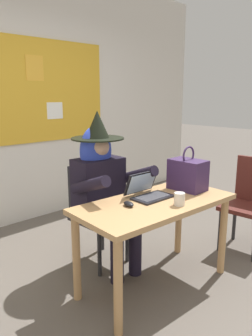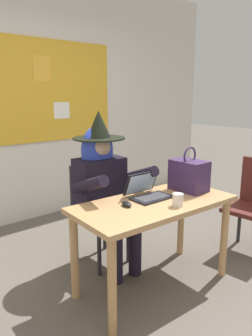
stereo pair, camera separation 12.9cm
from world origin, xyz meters
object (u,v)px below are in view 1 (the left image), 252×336
at_px(desk_main, 156,214).
at_px(laptop, 148,191).
at_px(coffee_mug, 179,199).
at_px(person_costumed, 103,181).
at_px(chair_extra_corner, 250,199).
at_px(computer_mouse, 129,204).
at_px(handbag, 188,174).
at_px(chair_at_desk, 94,208).

bearing_deg(desk_main, laptop, 72.31).
bearing_deg(laptop, coffee_mug, -85.08).
relative_size(person_costumed, laptop, 4.18).
bearing_deg(chair_extra_corner, computer_mouse, -15.43).
distance_m(computer_mouse, coffee_mug, 0.38).
height_order(desk_main, chair_extra_corner, chair_extra_corner).
bearing_deg(coffee_mug, computer_mouse, 139.56).
relative_size(coffee_mug, chair_extra_corner, 0.10).
xyz_separation_m(handbag, chair_extra_corner, (0.74, -0.22, -0.34)).
bearing_deg(coffee_mug, laptop, 93.35).
bearing_deg(chair_extra_corner, coffee_mug, -5.88).
relative_size(chair_at_desk, laptop, 2.73).
relative_size(desk_main, chair_extra_corner, 1.43).
bearing_deg(desk_main, handbag, 2.29).
distance_m(handbag, chair_extra_corner, 0.85).
relative_size(chair_at_desk, coffee_mug, 9.51).
xyz_separation_m(computer_mouse, coffee_mug, (0.29, -0.24, 0.03)).
bearing_deg(computer_mouse, chair_at_desk, 89.78).
height_order(desk_main, handbag, handbag).
bearing_deg(coffee_mug, handbag, 27.96).
relative_size(desk_main, computer_mouse, 12.54).
distance_m(desk_main, handbag, 0.49).
bearing_deg(chair_extra_corner, chair_at_desk, -39.52).
bearing_deg(desk_main, person_costumed, 98.26).
relative_size(laptop, chair_extra_corner, 0.36).
distance_m(laptop, chair_extra_corner, 1.21).
bearing_deg(chair_extra_corner, desk_main, -14.65).
bearing_deg(coffee_mug, person_costumed, 100.28).
height_order(person_costumed, coffee_mug, person_costumed).
xyz_separation_m(desk_main, computer_mouse, (-0.23, 0.06, 0.12)).
relative_size(chair_at_desk, person_costumed, 0.65).
bearing_deg(chair_at_desk, desk_main, 4.30).
height_order(chair_at_desk, handbag, handbag).
xyz_separation_m(person_costumed, coffee_mug, (0.13, -0.72, -0.02)).
relative_size(desk_main, person_costumed, 0.94).
relative_size(computer_mouse, handbag, 0.28).
bearing_deg(chair_extra_corner, handbag, -21.41).
bearing_deg(computer_mouse, laptop, 24.75).
xyz_separation_m(laptop, computer_mouse, (-0.27, -0.05, -0.03)).
relative_size(desk_main, laptop, 3.94).
xyz_separation_m(laptop, coffee_mug, (0.02, -0.29, 0.00)).
distance_m(computer_mouse, chair_extra_corner, 1.45).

